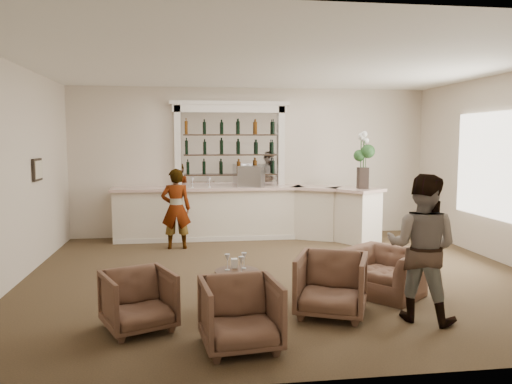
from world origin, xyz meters
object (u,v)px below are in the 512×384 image
Objects in this scene: guest at (422,248)px; armchair_right at (331,285)px; cocktail_table at (237,290)px; flower_vase at (363,157)px; sommelier at (176,209)px; armchair_left at (138,300)px; espresso_machine at (251,176)px; armchair_far at (386,272)px; armchair_center at (240,314)px; bar_counter at (248,213)px.

armchair_right is (-1.02, 0.28, -0.49)m from guest.
cocktail_table is 0.48× the size of flower_vase.
sommelier is 5.30m from guest.
guest is at bearing 124.29° from sommelier.
armchair_left is 5.51m from espresso_machine.
cocktail_table is at bearing -78.60° from espresso_machine.
armchair_far is 4.54m from espresso_machine.
cocktail_table is 0.71× the size of armchair_center.
bar_counter is 0.80m from espresso_machine.
flower_vase is (4.19, 4.33, 1.46)m from armchair_left.
guest is (2.14, -0.67, 0.63)m from cocktail_table.
guest reaches higher than espresso_machine.
guest reaches higher than cocktail_table.
bar_counter is 4.44m from armchair_far.
cocktail_table is (-0.68, -4.48, -0.32)m from bar_counter.
armchair_far is (0.99, 0.68, -0.06)m from armchair_right.
armchair_left is 1.27m from armchair_center.
armchair_left is 2.31m from armchair_right.
cocktail_table is 4.70m from espresso_machine.
armchair_right reaches higher than armchair_center.
armchair_center is at bearing -97.66° from bar_counter.
espresso_machine is at bearing 162.03° from flower_vase.
cocktail_table is at bearing -121.77° from armchair_far.
guest is 5.37m from espresso_machine.
guest is 2.19× the size of armchair_center.
flower_vase is at bearing 3.09° from espresso_machine.
bar_counter reaches higher than armchair_right.
bar_counter is 7.60× the size of armchair_left.
cocktail_table is at bearing 20.27° from guest.
armchair_center is (0.75, -4.92, -0.43)m from sommelier.
armchair_center is at bearing 51.29° from guest.
espresso_machine reaches higher than armchair_left.
armchair_far is (3.29, 0.84, -0.02)m from armchair_left.
cocktail_table is 0.36× the size of sommelier.
armchair_left is 6.19m from flower_vase.
sommelier reaches higher than cocktail_table.
armchair_far is 1.93× the size of espresso_machine.
guest is (2.98, -4.38, 0.08)m from sommelier.
armchair_right is 4.78m from flower_vase.
espresso_machine reaches higher than armchair_far.
armchair_center is 1.46m from armchair_right.
armchair_center is at bearing 98.75° from sommelier.
sommelier is 1.88m from espresso_machine.
sommelier is 4.55m from armchair_far.
sommelier is 3.11× the size of espresso_machine.
bar_counter reaches higher than armchair_center.
armchair_right is (0.45, -4.87, -0.19)m from bar_counter.
flower_vase is (2.24, -0.73, 0.44)m from espresso_machine.
guest reaches higher than bar_counter.
armchair_left is at bearing -110.24° from bar_counter.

